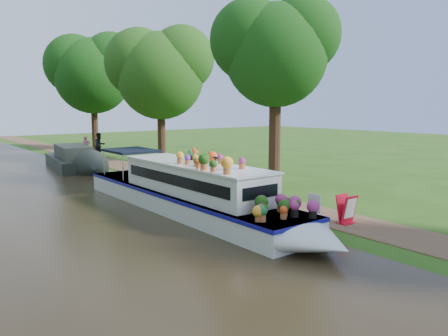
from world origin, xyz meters
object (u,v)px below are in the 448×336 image
Objects in this scene: second_boat at (73,159)px; sandwich_board at (347,211)px; pedestrian_dark at (100,145)px; pedestrian_pink at (86,147)px; plant_boat at (195,191)px.

second_boat reaches higher than sandwich_board.
sandwich_board is 23.21m from pedestrian_dark.
second_boat is at bearing 100.06° from sandwich_board.
pedestrian_pink is at bearing 116.35° from pedestrian_dark.
second_boat is 4.18× the size of pedestrian_dark.
plant_boat is at bearing -82.10° from pedestrian_pink.
sandwich_board is (2.72, -18.52, -0.13)m from second_boat.
second_boat is at bearing -140.17° from pedestrian_dark.
sandwich_board is at bearing -104.45° from pedestrian_dark.
pedestrian_dark is (4.15, 19.00, 0.11)m from plant_boat.
pedestrian_pink is (0.21, 24.08, 0.35)m from sandwich_board.
pedestrian_dark is at bearing 89.41° from sandwich_board.
plant_boat is 19.45m from pedestrian_dark.
second_boat is 8.08× the size of sandwich_board.
pedestrian_dark is (0.71, -0.90, 0.14)m from pedestrian_pink.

